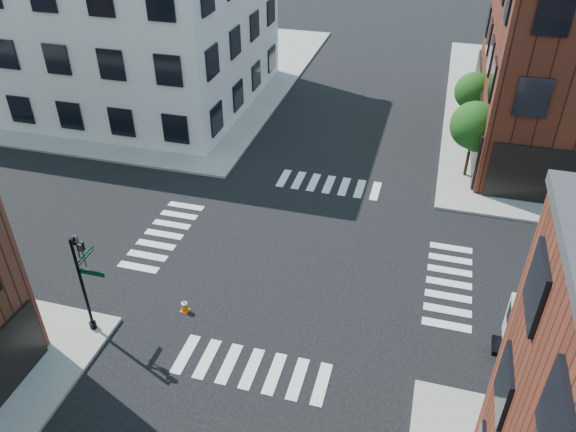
# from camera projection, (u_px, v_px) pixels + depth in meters

# --- Properties ---
(ground) EXTENTS (120.00, 120.00, 0.00)m
(ground) POSITION_uv_depth(u_px,v_px,m) (298.00, 257.00, 26.73)
(ground) COLOR black
(ground) RESTS_ON ground
(sidewalk_nw) EXTENTS (30.00, 30.00, 0.15)m
(sidewalk_nw) POSITION_uv_depth(u_px,v_px,m) (123.00, 69.00, 48.05)
(sidewalk_nw) COLOR gray
(sidewalk_nw) RESTS_ON ground
(building_nw) EXTENTS (22.00, 16.00, 11.00)m
(building_nw) POSITION_uv_depth(u_px,v_px,m) (101.00, 22.00, 40.58)
(building_nw) COLOR silver
(building_nw) RESTS_ON ground
(tree_near) EXTENTS (2.69, 2.69, 4.49)m
(tree_near) POSITION_uv_depth(u_px,v_px,m) (475.00, 128.00, 31.24)
(tree_near) COLOR black
(tree_near) RESTS_ON ground
(tree_far) EXTENTS (2.43, 2.43, 4.07)m
(tree_far) POSITION_uv_depth(u_px,v_px,m) (474.00, 93.00, 36.18)
(tree_far) COLOR black
(tree_far) RESTS_ON ground
(signal_pole) EXTENTS (1.29, 1.24, 4.60)m
(signal_pole) POSITION_uv_depth(u_px,v_px,m) (84.00, 275.00, 21.28)
(signal_pole) COLOR black
(signal_pole) RESTS_ON ground
(traffic_cone) EXTENTS (0.40, 0.40, 0.64)m
(traffic_cone) POSITION_uv_depth(u_px,v_px,m) (184.00, 305.00, 23.55)
(traffic_cone) COLOR #D36009
(traffic_cone) RESTS_ON ground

